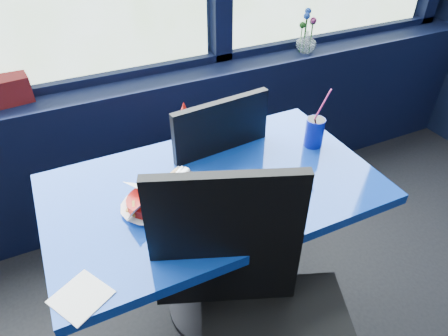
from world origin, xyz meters
TOP-DOWN VIEW (x-y plane):
  - window_sill at (0.00, 2.87)m, footprint 5.00×0.26m
  - near_table at (0.30, 2.00)m, footprint 1.20×0.70m
  - chair_near_front at (0.25, 1.57)m, footprint 0.62×0.62m
  - chair_near_back at (0.43, 2.32)m, footprint 0.48×0.48m
  - flower_vase at (1.27, 2.83)m, footprint 0.15×0.15m
  - food_basket at (0.10, 1.98)m, footprint 0.27×0.27m
  - ketchup_bottle at (0.30, 2.28)m, footprint 0.05×0.05m
  - soda_cup at (0.78, 2.06)m, footprint 0.08×0.08m
  - napkin at (-0.22, 1.72)m, footprint 0.18×0.18m

SIDE VIEW (x-z plane):
  - window_sill at x=0.00m, z-range 0.00..0.80m
  - chair_near_back at x=0.43m, z-range 0.07..1.04m
  - near_table at x=0.30m, z-range 0.19..0.94m
  - chair_near_front at x=0.25m, z-range 0.08..1.13m
  - napkin at x=-0.22m, z-range 0.75..0.75m
  - food_basket at x=0.10m, z-range 0.74..0.83m
  - soda_cup at x=0.78m, z-range 0.69..0.94m
  - ketchup_bottle at x=0.30m, z-range 0.74..0.94m
  - flower_vase at x=1.27m, z-range 0.75..1.00m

